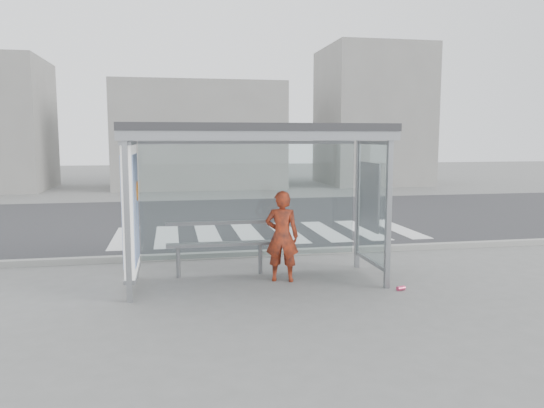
% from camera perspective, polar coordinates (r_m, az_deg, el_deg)
% --- Properties ---
extents(ground, '(80.00, 80.00, 0.00)m').
position_cam_1_polar(ground, '(8.93, -1.65, -8.46)').
color(ground, slate).
rests_on(ground, ground).
extents(road, '(30.00, 10.00, 0.01)m').
position_cam_1_polar(road, '(15.74, -5.71, -1.65)').
color(road, '#2B2B2E').
rests_on(road, ground).
extents(curb, '(30.00, 0.18, 0.12)m').
position_cam_1_polar(curb, '(10.79, -3.31, -5.40)').
color(curb, gray).
rests_on(curb, ground).
extents(crosswalk, '(7.55, 3.00, 0.00)m').
position_cam_1_polar(crosswalk, '(13.42, -0.49, -3.15)').
color(crosswalk, silver).
rests_on(crosswalk, ground).
extents(bus_shelter, '(4.25, 1.65, 2.62)m').
position_cam_1_polar(bus_shelter, '(8.62, -4.21, 4.35)').
color(bus_shelter, gray).
rests_on(bus_shelter, ground).
extents(building_center, '(8.00, 5.00, 5.00)m').
position_cam_1_polar(building_center, '(26.53, -7.92, 7.29)').
color(building_center, gray).
rests_on(building_center, ground).
extents(building_right, '(5.00, 5.00, 7.00)m').
position_cam_1_polar(building_right, '(28.47, 10.70, 9.23)').
color(building_right, gray).
rests_on(building_right, ground).
extents(person, '(0.64, 0.52, 1.53)m').
position_cam_1_polar(person, '(8.87, 1.08, -3.48)').
color(person, orange).
rests_on(person, ground).
extents(bench, '(1.84, 0.23, 0.95)m').
position_cam_1_polar(bench, '(9.29, -5.66, -4.30)').
color(bench, slate).
rests_on(bench, ground).
extents(soda_can, '(0.15, 0.11, 0.07)m').
position_cam_1_polar(soda_can, '(8.72, 13.69, -8.80)').
color(soda_can, '#E1426D').
rests_on(soda_can, ground).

